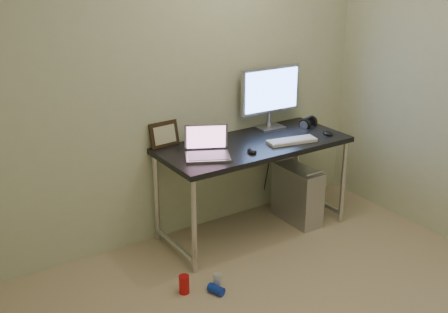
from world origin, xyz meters
TOP-DOWN VIEW (x-y plane):
  - wall_back at (0.00, 1.75)m, footprint 3.50×0.02m
  - desk at (0.54, 1.43)m, footprint 1.48×0.65m
  - tower_computer at (0.95, 1.37)m, footprint 0.20×0.45m
  - cable_a at (0.90, 1.70)m, footprint 0.01×0.16m
  - cable_b at (0.99, 1.68)m, footprint 0.02×0.11m
  - can_red at (-0.35, 0.96)m, footprint 0.09×0.09m
  - can_white at (-0.14, 0.89)m, footprint 0.07×0.07m
  - can_blue at (-0.18, 0.84)m, footprint 0.10×0.13m
  - laptop at (0.09, 1.38)m, footprint 0.39×0.37m
  - monitor at (0.86, 1.65)m, footprint 0.54×0.17m
  - keyboard at (0.78, 1.27)m, footprint 0.40×0.20m
  - mouse_right at (1.14, 1.26)m, footprint 0.09×0.12m
  - mouse_left at (0.40, 1.26)m, footprint 0.10×0.12m
  - headphones at (1.16, 1.52)m, footprint 0.18×0.10m
  - picture_frame at (-0.07, 1.72)m, footprint 0.24×0.08m
  - webcam at (0.11, 1.68)m, footprint 0.04×0.04m

SIDE VIEW (x-z plane):
  - can_blue at x=-0.18m, z-range 0.00..0.06m
  - can_white at x=-0.14m, z-range 0.00..0.11m
  - can_red at x=-0.35m, z-range 0.00..0.13m
  - tower_computer at x=0.95m, z-range -0.01..0.48m
  - cable_b at x=0.99m, z-range 0.02..0.74m
  - cable_a at x=0.90m, z-range 0.06..0.74m
  - desk at x=0.54m, z-range 0.29..1.04m
  - keyboard at x=0.78m, z-range 0.75..0.77m
  - mouse_left at x=0.40m, z-range 0.75..0.79m
  - mouse_right at x=1.14m, z-range 0.75..0.79m
  - headphones at x=1.16m, z-range 0.73..0.83m
  - laptop at x=0.09m, z-range 0.69..0.91m
  - webcam at x=0.11m, z-range 0.78..0.89m
  - picture_frame at x=-0.07m, z-range 0.75..0.94m
  - monitor at x=0.86m, z-range 0.79..1.30m
  - wall_back at x=0.00m, z-range 0.00..2.50m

